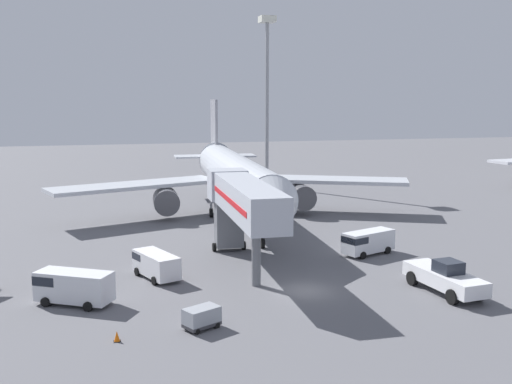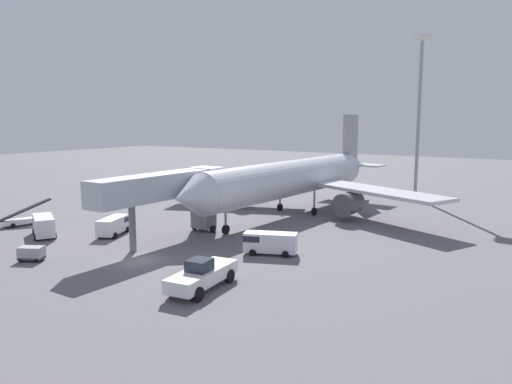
# 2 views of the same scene
# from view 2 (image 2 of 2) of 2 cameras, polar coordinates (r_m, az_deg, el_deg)

# --- Properties ---
(ground_plane) EXTENTS (300.00, 300.00, 0.00)m
(ground_plane) POSITION_cam_2_polar(r_m,az_deg,el_deg) (48.61, -13.17, -7.74)
(ground_plane) COLOR slate
(airplane_at_gate) EXTENTS (44.27, 46.84, 14.06)m
(airplane_at_gate) POSITION_cam_2_polar(r_m,az_deg,el_deg) (69.84, 4.47, 1.55)
(airplane_at_gate) COLOR silver
(airplane_at_gate) RESTS_ON ground
(jet_bridge) EXTENTS (3.61, 18.03, 7.65)m
(jet_bridge) POSITION_cam_2_polar(r_m,az_deg,el_deg) (54.87, -9.97, 0.34)
(jet_bridge) COLOR #B2B7C1
(jet_bridge) RESTS_ON ground
(pushback_tug) EXTENTS (3.29, 7.51, 2.53)m
(pushback_tug) POSITION_cam_2_polar(r_m,az_deg,el_deg) (39.72, -6.24, -9.49)
(pushback_tug) COLOR white
(pushback_tug) RESTS_ON ground
(belt_loader_truck) EXTENTS (3.03, 6.50, 3.07)m
(belt_loader_truck) POSITION_cam_2_polar(r_m,az_deg,el_deg) (69.43, -24.91, -2.84)
(belt_loader_truck) COLOR white
(belt_loader_truck) RESTS_ON ground
(service_van_outer_right) EXTENTS (5.65, 4.46, 2.34)m
(service_van_outer_right) POSITION_cam_2_polar(r_m,az_deg,el_deg) (61.88, -23.24, -3.48)
(service_van_outer_right) COLOR silver
(service_van_outer_right) RESTS_ON ground
(service_van_near_left) EXTENTS (5.53, 3.61, 2.18)m
(service_van_near_left) POSITION_cam_2_polar(r_m,az_deg,el_deg) (49.37, 1.49, -5.77)
(service_van_near_left) COLOR white
(service_van_near_left) RESTS_ON ground
(service_van_near_right) EXTENTS (3.59, 5.32, 2.05)m
(service_van_near_right) POSITION_cam_2_polar(r_m,az_deg,el_deg) (59.95, -16.03, -3.63)
(service_van_near_right) COLOR white
(service_van_near_right) RESTS_ON ground
(baggage_cart_near_center) EXTENTS (2.56, 2.16, 1.37)m
(baggage_cart_near_center) POSITION_cam_2_polar(r_m,az_deg,el_deg) (51.81, -24.42, -6.41)
(baggage_cart_near_center) COLOR #38383D
(baggage_cart_near_center) RESTS_ON ground
(apron_light_mast) EXTENTS (2.40, 2.40, 26.92)m
(apron_light_mast) POSITION_cam_2_polar(r_m,az_deg,el_deg) (87.87, 18.35, 11.37)
(apron_light_mast) COLOR #93969B
(apron_light_mast) RESTS_ON ground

